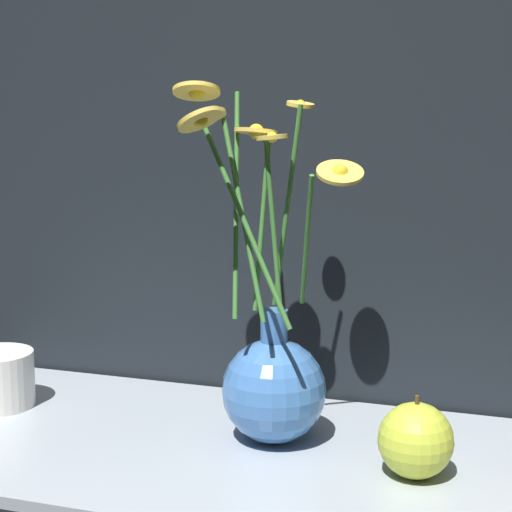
% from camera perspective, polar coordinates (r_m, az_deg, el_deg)
% --- Properties ---
extents(ground_plane, '(6.00, 6.00, 0.00)m').
position_cam_1_polar(ground_plane, '(0.90, -0.27, -13.45)').
color(ground_plane, black).
extents(shelf, '(0.80, 0.35, 0.01)m').
position_cam_1_polar(shelf, '(0.89, -0.27, -13.09)').
color(shelf, '#9EA8B2').
rests_on(shelf, ground_plane).
extents(vase_with_flowers, '(0.19, 0.18, 0.37)m').
position_cam_1_polar(vase_with_flowers, '(0.89, 1.12, -7.86)').
color(vase_with_flowers, '#3F72B7').
rests_on(vase_with_flowers, shelf).
extents(orange_fruit, '(0.07, 0.07, 0.08)m').
position_cam_1_polar(orange_fruit, '(0.83, 10.60, -11.99)').
color(orange_fruit, '#B7C638').
rests_on(orange_fruit, shelf).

